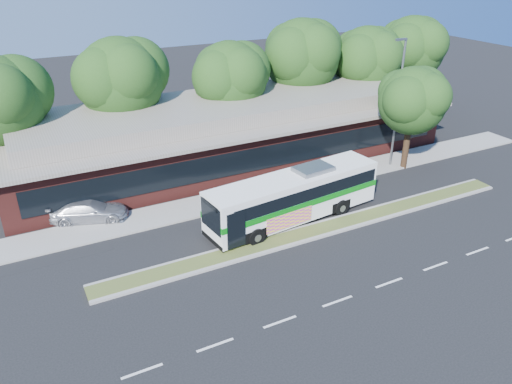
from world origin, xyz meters
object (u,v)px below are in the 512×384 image
sedan (89,211)px  sidewalk_tree (415,98)px  lamp_post (398,100)px  transit_bus (295,193)px

sedan → sidewalk_tree: (22.02, -2.39, 4.42)m
lamp_post → sedan: lamp_post is taller
transit_bus → sidewalk_tree: size_ratio=1.52×
sedan → transit_bus: bearing=-97.4°
transit_bus → sidewalk_tree: (11.40, 3.01, 3.36)m
transit_bus → sidewalk_tree: bearing=8.6°
lamp_post → transit_bus: size_ratio=0.82×
lamp_post → sedan: size_ratio=2.06×
transit_bus → sedan: 11.96m
lamp_post → sedan: (-21.01, 1.80, -4.26)m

